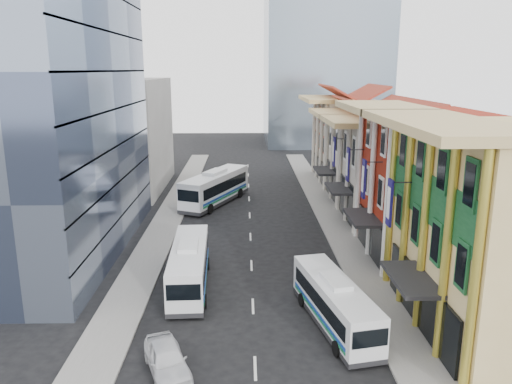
{
  "coord_description": "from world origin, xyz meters",
  "views": [
    {
      "loc": [
        -0.48,
        -22.01,
        15.14
      ],
      "look_at": [
        0.46,
        19.21,
        4.97
      ],
      "focal_mm": 35.0,
      "sensor_mm": 36.0,
      "label": 1
    }
  ],
  "objects_px": {
    "office_tower": "(36,71)",
    "sedan_left": "(167,359)",
    "shophouse_tan": "(496,232)",
    "bus_left_far": "(215,187)",
    "bus_left_near": "(189,265)",
    "bus_right": "(335,302)"
  },
  "relations": [
    {
      "from": "office_tower",
      "to": "bus_left_near",
      "type": "relative_size",
      "value": 2.89
    },
    {
      "from": "bus_left_far",
      "to": "bus_left_near",
      "type": "bearing_deg",
      "value": -67.3
    },
    {
      "from": "shophouse_tan",
      "to": "bus_left_near",
      "type": "bearing_deg",
      "value": 161.53
    },
    {
      "from": "bus_left_far",
      "to": "sedan_left",
      "type": "distance_m",
      "value": 33.25
    },
    {
      "from": "office_tower",
      "to": "bus_left_far",
      "type": "relative_size",
      "value": 2.43
    },
    {
      "from": "shophouse_tan",
      "to": "bus_right",
      "type": "bearing_deg",
      "value": 177.75
    },
    {
      "from": "bus_left_near",
      "to": "bus_right",
      "type": "height_order",
      "value": "bus_left_near"
    },
    {
      "from": "shophouse_tan",
      "to": "office_tower",
      "type": "height_order",
      "value": "office_tower"
    },
    {
      "from": "shophouse_tan",
      "to": "bus_left_far",
      "type": "bearing_deg",
      "value": 121.75
    },
    {
      "from": "office_tower",
      "to": "bus_left_far",
      "type": "height_order",
      "value": "office_tower"
    },
    {
      "from": "bus_right",
      "to": "sedan_left",
      "type": "distance_m",
      "value": 10.5
    },
    {
      "from": "bus_left_near",
      "to": "office_tower",
      "type": "bearing_deg",
      "value": 145.67
    },
    {
      "from": "bus_left_near",
      "to": "shophouse_tan",
      "type": "bearing_deg",
      "value": -20.79
    },
    {
      "from": "shophouse_tan",
      "to": "bus_left_near",
      "type": "xyz_separation_m",
      "value": [
        -18.47,
        6.17,
        -4.33
      ]
    },
    {
      "from": "office_tower",
      "to": "bus_left_far",
      "type": "bearing_deg",
      "value": 48.71
    },
    {
      "from": "bus_left_far",
      "to": "bus_right",
      "type": "xyz_separation_m",
      "value": [
        8.77,
        -28.56,
        -0.43
      ]
    },
    {
      "from": "bus_left_near",
      "to": "sedan_left",
      "type": "xyz_separation_m",
      "value": [
        -0.04,
        -10.47,
        -0.89
      ]
    },
    {
      "from": "office_tower",
      "to": "sedan_left",
      "type": "distance_m",
      "value": 26.33
    },
    {
      "from": "office_tower",
      "to": "sedan_left",
      "type": "bearing_deg",
      "value": -55.68
    },
    {
      "from": "shophouse_tan",
      "to": "sedan_left",
      "type": "distance_m",
      "value": 19.7
    },
    {
      "from": "bus_left_near",
      "to": "sedan_left",
      "type": "height_order",
      "value": "bus_left_near"
    },
    {
      "from": "office_tower",
      "to": "bus_left_near",
      "type": "bearing_deg",
      "value": -32.01
    }
  ]
}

